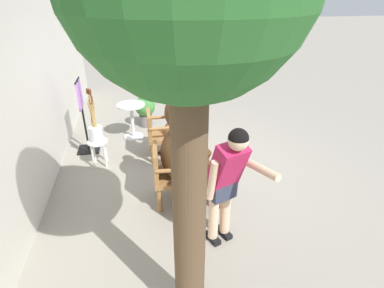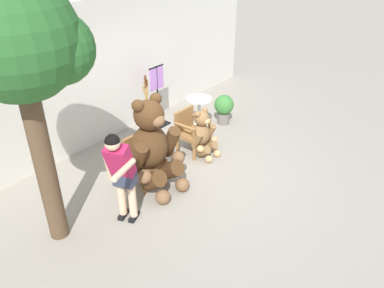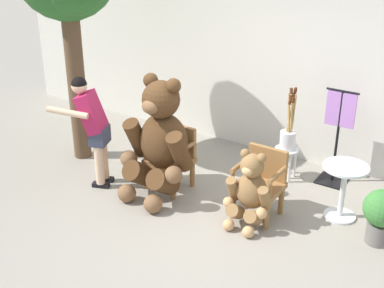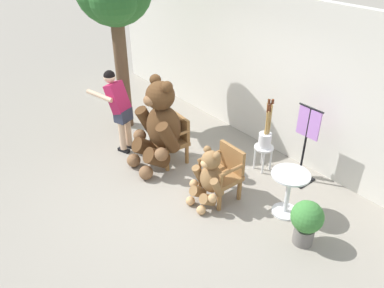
{
  "view_description": "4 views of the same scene",
  "coord_description": "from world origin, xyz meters",
  "px_view_note": "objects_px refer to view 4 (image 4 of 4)",
  "views": [
    {
      "loc": [
        -4.17,
        0.94,
        2.72
      ],
      "look_at": [
        -0.11,
        0.14,
        0.6
      ],
      "focal_mm": 28.0,
      "sensor_mm": 36.0,
      "label": 1
    },
    {
      "loc": [
        -4.44,
        -3.43,
        3.82
      ],
      "look_at": [
        0.09,
        0.09,
        0.58
      ],
      "focal_mm": 35.0,
      "sensor_mm": 36.0,
      "label": 2
    },
    {
      "loc": [
        3.09,
        -4.79,
        3.68
      ],
      "look_at": [
        -0.19,
        0.34,
        0.85
      ],
      "focal_mm": 50.0,
      "sensor_mm": 36.0,
      "label": 3
    },
    {
      "loc": [
        4.07,
        -2.77,
        3.86
      ],
      "look_at": [
        0.22,
        0.31,
        0.85
      ],
      "focal_mm": 35.0,
      "sensor_mm": 36.0,
      "label": 4
    }
  ],
  "objects_px": {
    "teddy_bear_large": "(159,125)",
    "white_stool": "(263,152)",
    "teddy_bear_small": "(209,178)",
    "potted_plant": "(306,220)",
    "person_visitor": "(119,105)",
    "brush_bucket": "(265,136)",
    "round_side_table": "(289,189)",
    "wooden_chair_left": "(173,138)",
    "wooden_chair_right": "(223,172)",
    "clothing_display_stand": "(305,143)"
  },
  "relations": [
    {
      "from": "teddy_bear_large",
      "to": "white_stool",
      "type": "relative_size",
      "value": 3.59
    },
    {
      "from": "teddy_bear_large",
      "to": "teddy_bear_small",
      "type": "relative_size",
      "value": 1.69
    },
    {
      "from": "teddy_bear_small",
      "to": "potted_plant",
      "type": "distance_m",
      "value": 1.52
    },
    {
      "from": "teddy_bear_small",
      "to": "white_stool",
      "type": "xyz_separation_m",
      "value": [
        -0.11,
        1.35,
        -0.12
      ]
    },
    {
      "from": "person_visitor",
      "to": "teddy_bear_small",
      "type": "bearing_deg",
      "value": 5.91
    },
    {
      "from": "teddy_bear_large",
      "to": "brush_bucket",
      "type": "height_order",
      "value": "teddy_bear_large"
    },
    {
      "from": "person_visitor",
      "to": "white_stool",
      "type": "bearing_deg",
      "value": 36.36
    },
    {
      "from": "round_side_table",
      "to": "wooden_chair_left",
      "type": "bearing_deg",
      "value": -168.13
    },
    {
      "from": "wooden_chair_right",
      "to": "brush_bucket",
      "type": "height_order",
      "value": "brush_bucket"
    },
    {
      "from": "wooden_chair_left",
      "to": "person_visitor",
      "type": "relative_size",
      "value": 0.55
    },
    {
      "from": "round_side_table",
      "to": "clothing_display_stand",
      "type": "xyz_separation_m",
      "value": [
        -0.4,
        0.85,
        0.27
      ]
    },
    {
      "from": "potted_plant",
      "to": "person_visitor",
      "type": "bearing_deg",
      "value": -169.22
    },
    {
      "from": "wooden_chair_right",
      "to": "clothing_display_stand",
      "type": "relative_size",
      "value": 0.63
    },
    {
      "from": "person_visitor",
      "to": "white_stool",
      "type": "xyz_separation_m",
      "value": [
        2.15,
        1.59,
        -0.57
      ]
    },
    {
      "from": "potted_plant",
      "to": "wooden_chair_right",
      "type": "bearing_deg",
      "value": -173.0
    },
    {
      "from": "teddy_bear_small",
      "to": "white_stool",
      "type": "relative_size",
      "value": 2.12
    },
    {
      "from": "brush_bucket",
      "to": "teddy_bear_large",
      "type": "bearing_deg",
      "value": -132.99
    },
    {
      "from": "wooden_chair_right",
      "to": "teddy_bear_large",
      "type": "relative_size",
      "value": 0.52
    },
    {
      "from": "white_stool",
      "to": "wooden_chair_right",
      "type": "bearing_deg",
      "value": -84.1
    },
    {
      "from": "clothing_display_stand",
      "to": "potted_plant",
      "type": "bearing_deg",
      "value": -50.53
    },
    {
      "from": "white_stool",
      "to": "round_side_table",
      "type": "xyz_separation_m",
      "value": [
        1.01,
        -0.59,
        0.09
      ]
    },
    {
      "from": "wooden_chair_right",
      "to": "brush_bucket",
      "type": "distance_m",
      "value": 1.08
    },
    {
      "from": "white_stool",
      "to": "round_side_table",
      "type": "relative_size",
      "value": 0.64
    },
    {
      "from": "wooden_chair_left",
      "to": "wooden_chair_right",
      "type": "relative_size",
      "value": 1.0
    },
    {
      "from": "brush_bucket",
      "to": "potted_plant",
      "type": "xyz_separation_m",
      "value": [
        1.55,
        -0.88,
        -0.27
      ]
    },
    {
      "from": "wooden_chair_right",
      "to": "teddy_bear_small",
      "type": "relative_size",
      "value": 0.88
    },
    {
      "from": "clothing_display_stand",
      "to": "white_stool",
      "type": "bearing_deg",
      "value": -156.59
    },
    {
      "from": "wooden_chair_left",
      "to": "teddy_bear_large",
      "type": "relative_size",
      "value": 0.52
    },
    {
      "from": "wooden_chair_left",
      "to": "potted_plant",
      "type": "distance_m",
      "value": 2.78
    },
    {
      "from": "potted_plant",
      "to": "round_side_table",
      "type": "bearing_deg",
      "value": 151.83
    },
    {
      "from": "wooden_chair_right",
      "to": "white_stool",
      "type": "bearing_deg",
      "value": 95.9
    },
    {
      "from": "wooden_chair_left",
      "to": "wooden_chair_right",
      "type": "height_order",
      "value": "same"
    },
    {
      "from": "wooden_chair_left",
      "to": "white_stool",
      "type": "height_order",
      "value": "wooden_chair_left"
    },
    {
      "from": "teddy_bear_small",
      "to": "person_visitor",
      "type": "height_order",
      "value": "person_visitor"
    },
    {
      "from": "brush_bucket",
      "to": "round_side_table",
      "type": "bearing_deg",
      "value": -30.4
    },
    {
      "from": "clothing_display_stand",
      "to": "wooden_chair_right",
      "type": "bearing_deg",
      "value": -110.77
    },
    {
      "from": "teddy_bear_large",
      "to": "person_visitor",
      "type": "height_order",
      "value": "teddy_bear_large"
    },
    {
      "from": "teddy_bear_large",
      "to": "clothing_display_stand",
      "type": "height_order",
      "value": "teddy_bear_large"
    },
    {
      "from": "teddy_bear_large",
      "to": "teddy_bear_small",
      "type": "distance_m",
      "value": 1.38
    },
    {
      "from": "person_visitor",
      "to": "clothing_display_stand",
      "type": "xyz_separation_m",
      "value": [
        2.76,
        1.85,
        -0.2
      ]
    },
    {
      "from": "brush_bucket",
      "to": "round_side_table",
      "type": "xyz_separation_m",
      "value": [
        1.0,
        -0.59,
        -0.22
      ]
    },
    {
      "from": "wooden_chair_right",
      "to": "white_stool",
      "type": "xyz_separation_m",
      "value": [
        -0.11,
        1.06,
        -0.11
      ]
    },
    {
      "from": "wooden_chair_right",
      "to": "clothing_display_stand",
      "type": "bearing_deg",
      "value": 69.23
    },
    {
      "from": "wooden_chair_left",
      "to": "person_visitor",
      "type": "distance_m",
      "value": 1.16
    },
    {
      "from": "wooden_chair_left",
      "to": "teddy_bear_small",
      "type": "relative_size",
      "value": 0.88
    },
    {
      "from": "teddy_bear_large",
      "to": "round_side_table",
      "type": "height_order",
      "value": "teddy_bear_large"
    },
    {
      "from": "wooden_chair_right",
      "to": "brush_bucket",
      "type": "relative_size",
      "value": 0.95
    },
    {
      "from": "person_visitor",
      "to": "round_side_table",
      "type": "distance_m",
      "value": 3.35
    },
    {
      "from": "person_visitor",
      "to": "brush_bucket",
      "type": "bearing_deg",
      "value": 36.34
    },
    {
      "from": "person_visitor",
      "to": "potted_plant",
      "type": "xyz_separation_m",
      "value": [
        3.71,
        0.71,
        -0.52
      ]
    }
  ]
}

